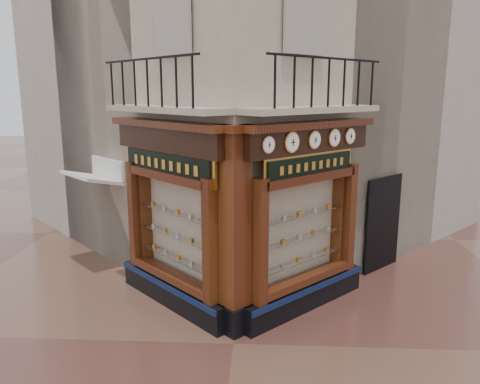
# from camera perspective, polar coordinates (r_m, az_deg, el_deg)

# --- Properties ---
(ground) EXTENTS (80.00, 80.00, 0.00)m
(ground) POSITION_cam_1_polar(r_m,az_deg,el_deg) (9.05, -0.80, -18.02)
(ground) COLOR #502C25
(ground) RESTS_ON ground
(main_building) EXTENTS (11.31, 11.31, 12.00)m
(main_building) POSITION_cam_1_polar(r_m,az_deg,el_deg) (14.05, 0.88, 18.09)
(main_building) COLOR #C0AE96
(main_building) RESTS_ON ground
(neighbour_left) EXTENTS (11.31, 11.31, 11.00)m
(neighbour_left) POSITION_cam_1_polar(r_m,az_deg,el_deg) (16.73, -7.60, 15.32)
(neighbour_left) COLOR #B6AB9E
(neighbour_left) RESTS_ON ground
(neighbour_right) EXTENTS (11.31, 11.31, 11.00)m
(neighbour_right) POSITION_cam_1_polar(r_m,az_deg,el_deg) (16.58, 10.12, 15.27)
(neighbour_right) COLOR #B6AB9E
(neighbour_right) RESTS_ON ground
(shopfront_left) EXTENTS (2.86, 2.86, 3.98)m
(shopfront_left) POSITION_cam_1_polar(r_m,az_deg,el_deg) (9.91, -8.38, -3.01)
(shopfront_left) COLOR black
(shopfront_left) RESTS_ON ground
(shopfront_right) EXTENTS (2.86, 2.86, 3.98)m
(shopfront_right) POSITION_cam_1_polar(r_m,az_deg,el_deg) (9.76, 8.07, -3.24)
(shopfront_right) COLOR black
(shopfront_right) RESTS_ON ground
(corner_pilaster) EXTENTS (0.85, 0.85, 3.98)m
(corner_pilaster) POSITION_cam_1_polar(r_m,az_deg,el_deg) (8.72, -0.62, -5.19)
(corner_pilaster) COLOR black
(corner_pilaster) RESTS_ON ground
(balcony) EXTENTS (5.94, 2.97, 1.03)m
(balcony) POSITION_cam_1_polar(r_m,az_deg,el_deg) (9.31, -0.26, 10.13)
(balcony) COLOR #C0AE96
(balcony) RESTS_ON ground
(clock_a) EXTENTS (0.26, 0.26, 0.31)m
(clock_a) POSITION_cam_1_polar(r_m,az_deg,el_deg) (8.35, 3.45, 5.76)
(clock_a) COLOR gold
(clock_a) RESTS_ON ground
(clock_b) EXTENTS (0.31, 0.31, 0.40)m
(clock_b) POSITION_cam_1_polar(r_m,az_deg,el_deg) (8.80, 6.32, 6.04)
(clock_b) COLOR gold
(clock_b) RESTS_ON ground
(clock_c) EXTENTS (0.29, 0.29, 0.36)m
(clock_c) POSITION_cam_1_polar(r_m,az_deg,el_deg) (9.30, 9.05, 6.29)
(clock_c) COLOR gold
(clock_c) RESTS_ON ground
(clock_d) EXTENTS (0.30, 0.30, 0.37)m
(clock_d) POSITION_cam_1_polar(r_m,az_deg,el_deg) (9.79, 11.40, 6.49)
(clock_d) COLOR gold
(clock_d) RESTS_ON ground
(clock_e) EXTENTS (0.28, 0.28, 0.34)m
(clock_e) POSITION_cam_1_polar(r_m,az_deg,el_deg) (10.24, 13.24, 6.64)
(clock_e) COLOR gold
(clock_e) RESTS_ON ground
(awning) EXTENTS (1.86, 1.86, 0.31)m
(awning) POSITION_cam_1_polar(r_m,az_deg,el_deg) (13.07, -16.97, -8.76)
(awning) COLOR silver
(awning) RESTS_ON ground
(signboard_left) EXTENTS (2.28, 2.28, 0.61)m
(signboard_left) POSITION_cam_1_polar(r_m,az_deg,el_deg) (9.64, -8.97, 3.38)
(signboard_left) COLOR gold
(signboard_left) RESTS_ON ground
(signboard_right) EXTENTS (1.94, 1.94, 0.52)m
(signboard_right) POSITION_cam_1_polar(r_m,az_deg,el_deg) (9.47, 8.63, 3.24)
(signboard_right) COLOR gold
(signboard_right) RESTS_ON ground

